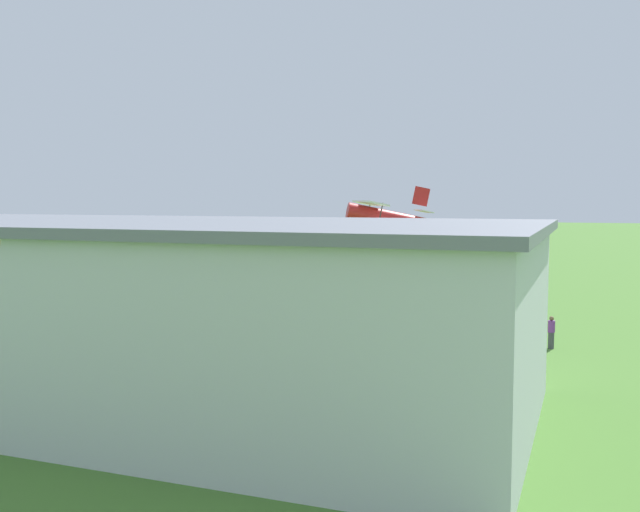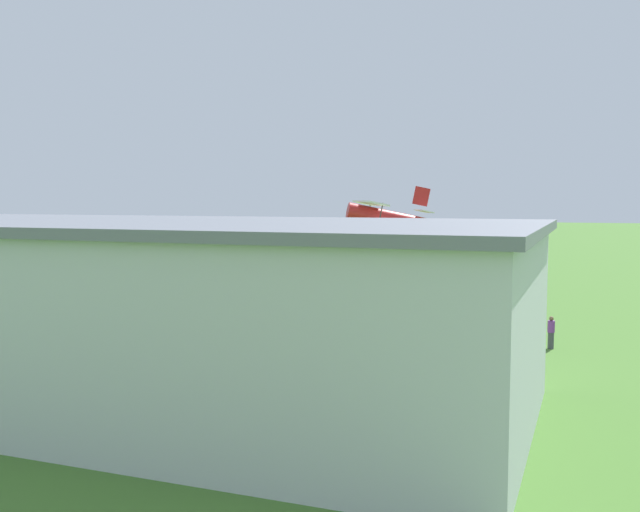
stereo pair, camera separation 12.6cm
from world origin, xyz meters
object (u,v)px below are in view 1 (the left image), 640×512
(person_at_fence_line, at_px, (551,332))
(person_crossing_taxiway, at_px, (69,302))
(person_by_parked_cars, at_px, (23,297))
(hangar, at_px, (66,305))
(biplane, at_px, (384,218))
(person_beside_truck, at_px, (510,334))

(person_at_fence_line, xyz_separation_m, person_crossing_taxiway, (32.15, -1.34, -0.02))
(person_by_parked_cars, bearing_deg, person_crossing_taxiway, 163.49)
(hangar, distance_m, person_by_parked_cars, 25.77)
(biplane, bearing_deg, person_crossing_taxiway, 23.75)
(person_by_parked_cars, bearing_deg, hangar, 134.89)
(biplane, distance_m, person_beside_truck, 15.64)
(biplane, xyz_separation_m, person_crossing_taxiway, (20.43, 8.99, -5.85))
(person_crossing_taxiway, bearing_deg, person_beside_truck, 176.50)
(biplane, height_order, person_beside_truck, biplane)
(hangar, xyz_separation_m, person_beside_truck, (-17.19, -14.76, -2.87))
(hangar, distance_m, person_crossing_taxiway, 21.16)
(person_at_fence_line, height_order, person_crossing_taxiway, person_at_fence_line)
(person_crossing_taxiway, bearing_deg, hangar, 127.71)
(person_beside_truck, relative_size, person_at_fence_line, 0.86)
(biplane, distance_m, person_crossing_taxiway, 23.08)
(person_beside_truck, distance_m, person_by_parked_cars, 35.43)
(person_at_fence_line, bearing_deg, person_by_parked_cars, -4.43)
(person_beside_truck, bearing_deg, person_at_fence_line, -166.87)
(hangar, height_order, person_beside_truck, hangar)
(hangar, height_order, person_crossing_taxiway, hangar)
(biplane, xyz_separation_m, person_at_fence_line, (-11.72, 10.33, -5.83))
(hangar, height_order, person_by_parked_cars, hangar)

